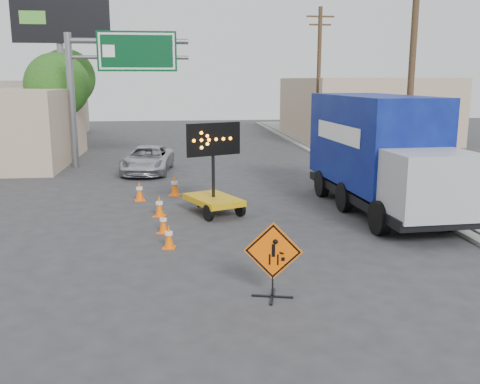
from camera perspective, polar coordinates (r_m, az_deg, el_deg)
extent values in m
plane|color=#2D2D30|center=(11.47, -0.29, -11.20)|extent=(100.00, 100.00, 0.00)
cube|color=gray|center=(27.19, 11.34, 2.28)|extent=(0.40, 60.00, 0.12)
cube|color=gray|center=(27.98, 15.83, 2.36)|extent=(4.00, 60.00, 0.15)
cube|color=#A49588|center=(46.64, -24.19, 8.06)|extent=(12.00, 10.00, 4.40)
cube|color=tan|center=(42.95, 12.73, 8.69)|extent=(10.00, 14.00, 4.60)
cylinder|color=slate|center=(29.00, -17.51, 9.20)|extent=(0.36, 0.36, 6.80)
cylinder|color=slate|center=(28.64, -11.78, 15.48)|extent=(6.00, 0.28, 0.28)
cylinder|color=slate|center=(28.60, -11.71, 13.88)|extent=(6.00, 0.20, 0.20)
cube|color=#043919|center=(28.46, -10.93, 14.53)|extent=(4.00, 0.10, 2.00)
cube|color=silver|center=(28.39, -10.94, 14.53)|extent=(3.80, 0.01, 1.80)
cylinder|color=slate|center=(37.21, -18.43, 11.32)|extent=(0.44, 0.44, 9.00)
cube|color=silver|center=(37.22, -18.56, 17.19)|extent=(6.00, 0.25, 3.00)
cube|color=black|center=(37.07, -18.61, 17.21)|extent=(6.10, 0.04, 3.10)
cylinder|color=#4C3520|center=(22.44, 17.78, 11.36)|extent=(0.26, 0.26, 9.00)
cylinder|color=#4C3520|center=(35.68, 8.37, 11.79)|extent=(0.26, 0.26, 9.00)
cube|color=#4C3520|center=(35.90, 8.57, 18.03)|extent=(1.80, 0.10, 0.10)
cube|color=#4C3520|center=(35.84, 8.54, 17.23)|extent=(1.40, 0.10, 0.10)
cylinder|color=#4C3520|center=(33.32, -18.62, 6.35)|extent=(0.28, 0.28, 3.25)
sphere|color=#204A15|center=(33.19, -18.91, 10.73)|extent=(3.71, 3.71, 3.71)
cylinder|color=#4C3520|center=(41.32, -17.77, 7.60)|extent=(0.28, 0.28, 3.58)
sphere|color=#204A15|center=(41.23, -18.02, 11.50)|extent=(4.10, 4.10, 4.10)
cube|color=black|center=(11.50, 3.48, -11.05)|extent=(0.86, 0.27, 0.04)
cube|color=black|center=(11.50, 3.48, -11.05)|extent=(0.27, 0.86, 0.04)
cylinder|color=black|center=(11.38, 3.50, -9.56)|extent=(0.03, 0.03, 0.68)
cube|color=#FD6005|center=(11.15, 3.54, -6.31)|extent=(1.21, 0.32, 1.24)
cube|color=black|center=(11.15, 3.54, -6.31)|extent=(1.12, 0.28, 1.15)
cube|color=#C5950A|center=(18.20, -2.85, -0.83)|extent=(2.09, 2.52, 0.20)
cylinder|color=black|center=(17.97, -2.89, 3.07)|extent=(0.11, 0.11, 2.40)
cube|color=black|center=(17.86, -2.91, 5.66)|extent=(1.83, 0.91, 1.09)
imported|color=silver|center=(26.60, -9.82, 3.42)|extent=(2.63, 4.87, 1.30)
cube|color=black|center=(19.08, 14.64, -0.22)|extent=(2.90, 8.36, 0.31)
cube|color=#070D5B|center=(19.56, 14.05, 5.45)|extent=(2.90, 6.51, 3.09)
cube|color=#9EA0A5|center=(15.93, 19.08, 0.74)|extent=(2.46, 1.98, 1.85)
cube|color=#FD6005|center=(14.76, -7.57, -5.90)|extent=(0.39, 0.39, 0.03)
cone|color=#FD6005|center=(14.66, -7.60, -4.66)|extent=(0.26, 0.26, 0.64)
cylinder|color=silver|center=(14.64, -7.61, -4.38)|extent=(0.22, 0.22, 0.09)
cube|color=#FD6005|center=(16.19, -8.15, -4.30)|extent=(0.43, 0.43, 0.03)
cone|color=#FD6005|center=(16.11, -8.18, -3.19)|extent=(0.26, 0.26, 0.62)
cylinder|color=silver|center=(16.09, -8.19, -2.94)|extent=(0.21, 0.21, 0.09)
cube|color=#FD6005|center=(18.12, -8.56, -2.56)|extent=(0.48, 0.48, 0.03)
cone|color=#FD6005|center=(18.03, -8.60, -1.43)|extent=(0.29, 0.29, 0.70)
cylinder|color=silver|center=(18.01, -8.61, -1.17)|extent=(0.24, 0.24, 0.10)
cube|color=#FD6005|center=(20.59, -10.64, -0.88)|extent=(0.45, 0.45, 0.03)
cone|color=#FD6005|center=(20.51, -10.68, 0.15)|extent=(0.30, 0.30, 0.72)
cylinder|color=silver|center=(20.50, -10.69, 0.38)|extent=(0.24, 0.24, 0.11)
cube|color=#FD6005|center=(21.31, -6.97, -0.32)|extent=(0.54, 0.54, 0.03)
cone|color=#FD6005|center=(21.23, -6.99, 0.73)|extent=(0.32, 0.32, 0.77)
cylinder|color=silver|center=(21.21, -7.00, 0.97)|extent=(0.26, 0.26, 0.11)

